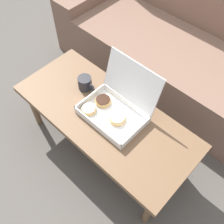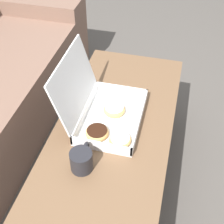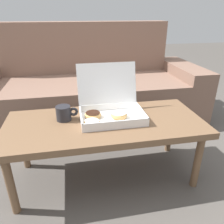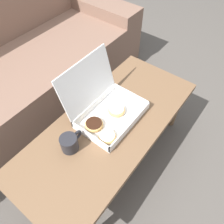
{
  "view_description": "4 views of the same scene",
  "coord_description": "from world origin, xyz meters",
  "views": [
    {
      "loc": [
        0.67,
        -0.76,
        1.72
      ],
      "look_at": [
        0.05,
        -0.1,
        0.46
      ],
      "focal_mm": 42.0,
      "sensor_mm": 36.0,
      "label": 1
    },
    {
      "loc": [
        -0.93,
        -0.35,
        1.43
      ],
      "look_at": [
        0.05,
        -0.1,
        0.46
      ],
      "focal_mm": 50.0,
      "sensor_mm": 36.0,
      "label": 2
    },
    {
      "loc": [
        -0.18,
        -1.28,
        1.02
      ],
      "look_at": [
        0.05,
        -0.1,
        0.46
      ],
      "focal_mm": 35.0,
      "sensor_mm": 36.0,
      "label": 3
    },
    {
      "loc": [
        -0.56,
        -0.57,
        1.41
      ],
      "look_at": [
        0.05,
        -0.1,
        0.46
      ],
      "focal_mm": 35.0,
      "sensor_mm": 36.0,
      "label": 4
    }
  ],
  "objects": [
    {
      "name": "ground_plane",
      "position": [
        0.0,
        0.0,
        0.0
      ],
      "size": [
        12.0,
        12.0,
        0.0
      ],
      "primitive_type": "plane",
      "color": "#514C47"
    },
    {
      "name": "couch",
      "position": [
        0.0,
        0.83,
        0.3
      ],
      "size": [
        2.18,
        0.85,
        0.93
      ],
      "color": "#7A5B4C",
      "rests_on": "ground_plane"
    },
    {
      "name": "coffee_table",
      "position": [
        0.0,
        -0.12,
        0.37
      ],
      "size": [
        1.19,
        0.52,
        0.41
      ],
      "color": "brown",
      "rests_on": "ground_plane"
    },
    {
      "name": "pastry_box",
      "position": [
        0.02,
        -0.06,
        0.47
      ],
      "size": [
        0.38,
        0.34,
        0.31
      ],
      "color": "white",
      "rests_on": "coffee_table"
    },
    {
      "name": "coffee_mug",
      "position": [
        -0.24,
        -0.05,
        0.46
      ],
      "size": [
        0.13,
        0.09,
        0.09
      ],
      "color": "#232328",
      "rests_on": "coffee_table"
    }
  ]
}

